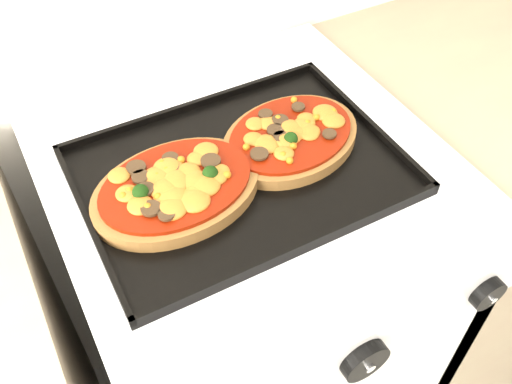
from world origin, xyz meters
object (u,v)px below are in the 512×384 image
stove (251,316)px  pizza_left (176,187)px  baking_tray (240,169)px  pizza_right (291,136)px

stove → pizza_left: bearing=-169.7°
baking_tray → pizza_right: bearing=8.1°
stove → baking_tray: bearing=-142.9°
stove → baking_tray: 0.47m
baking_tray → pizza_left: bearing=-177.9°
pizza_left → pizza_right: pizza_left is taller
stove → pizza_right: size_ratio=4.00×
pizza_left → pizza_right: bearing=4.9°
stove → pizza_right: bearing=-5.2°
pizza_left → stove: bearing=10.3°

